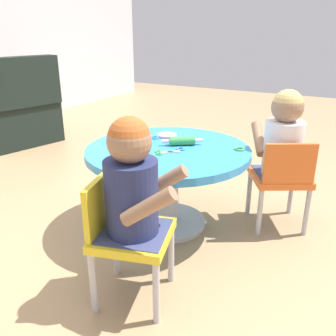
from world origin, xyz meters
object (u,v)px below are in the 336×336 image
object	(u,v)px
child_chair_left	(125,233)
seated_child_right	(284,137)
craft_scissors	(164,152)
armchair_dark	(15,112)
rolling_pin	(182,141)
craft_table	(168,167)
child_chair_right	(281,178)
seated_child_left	(132,182)

from	to	relation	value
child_chair_left	seated_child_right	distance (m)	1.04
child_chair_left	craft_scissors	distance (m)	0.57
child_chair_left	craft_scissors	world-z (taller)	child_chair_left
armchair_dark	rolling_pin	size ratio (longest dim) A/B	4.28
child_chair_left	rolling_pin	world-z (taller)	child_chair_left
craft_table	child_chair_right	size ratio (longest dim) A/B	1.69
child_chair_right	child_chair_left	bearing A→B (deg)	154.85
seated_child_left	craft_scissors	size ratio (longest dim) A/B	3.73
child_chair_left	armchair_dark	distance (m)	2.65
craft_table	seated_child_right	distance (m)	0.65
armchair_dark	seated_child_right	bearing A→B (deg)	-98.47
seated_child_right	rolling_pin	size ratio (longest dim) A/B	2.54
armchair_dark	craft_scissors	distance (m)	2.32
child_chair_left	seated_child_left	xyz separation A→B (m)	(0.01, -0.04, 0.23)
child_chair_left	rolling_pin	bearing A→B (deg)	7.87
craft_table	rolling_pin	bearing A→B (deg)	-28.79
seated_child_right	rolling_pin	bearing A→B (deg)	115.39
seated_child_left	armchair_dark	xyz separation A→B (m)	(1.33, 2.33, -0.22)
child_chair_right	rolling_pin	xyz separation A→B (m)	(-0.20, 0.52, 0.19)
armchair_dark	seated_child_left	bearing A→B (deg)	-119.67
child_chair_left	armchair_dark	size ratio (longest dim) A/B	0.62
seated_child_left	armchair_dark	distance (m)	2.69
craft_scissors	child_chair_left	bearing A→B (deg)	-167.45
craft_scissors	seated_child_right	bearing A→B (deg)	-52.09
craft_table	seated_child_right	xyz separation A→B (m)	(0.32, -0.55, 0.17)
seated_child_right	armchair_dark	bearing A→B (deg)	81.53
seated_child_right	child_chair_left	bearing A→B (deg)	156.69
child_chair_right	seated_child_right	distance (m)	0.23
craft_table	child_chair_right	xyz separation A→B (m)	(0.28, -0.57, -0.06)
craft_table	seated_child_left	world-z (taller)	seated_child_left
craft_table	armchair_dark	xyz separation A→B (m)	(0.72, 2.15, -0.05)
rolling_pin	craft_table	bearing A→B (deg)	151.21
rolling_pin	seated_child_left	bearing A→B (deg)	-168.90
child_chair_right	rolling_pin	size ratio (longest dim) A/B	2.67
child_chair_right	craft_table	bearing A→B (deg)	116.76
craft_table	child_chair_right	distance (m)	0.64
seated_child_right	craft_scissors	xyz separation A→B (m)	(-0.41, 0.52, -0.06)
rolling_pin	armchair_dark	bearing A→B (deg)	73.77
seated_child_right	rolling_pin	world-z (taller)	seated_child_right
child_chair_right	armchair_dark	world-z (taller)	armchair_dark
craft_table	armchair_dark	bearing A→B (deg)	71.46
child_chair_left	child_chair_right	distance (m)	1.00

